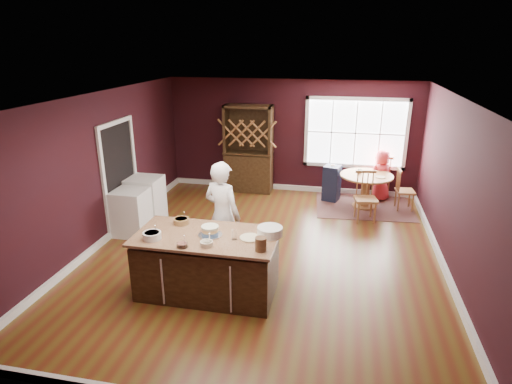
# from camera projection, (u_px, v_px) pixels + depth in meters

# --- Properties ---
(room_shell) EXTENTS (7.00, 7.00, 7.00)m
(room_shell) POSITION_uv_depth(u_px,v_px,m) (265.00, 180.00, 7.08)
(room_shell) COLOR #553E15
(room_shell) RESTS_ON ground
(window) EXTENTS (2.36, 0.10, 1.66)m
(window) POSITION_uv_depth(u_px,v_px,m) (356.00, 133.00, 9.94)
(window) COLOR white
(window) RESTS_ON room_shell
(doorway) EXTENTS (0.08, 1.26, 2.13)m
(doorway) POSITION_uv_depth(u_px,v_px,m) (120.00, 177.00, 8.30)
(doorway) COLOR white
(doorway) RESTS_ON room_shell
(kitchen_island) EXTENTS (2.03, 1.07, 0.92)m
(kitchen_island) POSITION_uv_depth(u_px,v_px,m) (207.00, 265.00, 6.23)
(kitchen_island) COLOR black
(kitchen_island) RESTS_ON ground
(dining_table) EXTENTS (1.15, 1.15, 0.75)m
(dining_table) POSITION_uv_depth(u_px,v_px,m) (366.00, 184.00, 9.45)
(dining_table) COLOR brown
(dining_table) RESTS_ON ground
(baker) EXTENTS (0.76, 0.63, 1.79)m
(baker) POSITION_uv_depth(u_px,v_px,m) (223.00, 216.00, 6.81)
(baker) COLOR white
(baker) RESTS_ON ground
(layer_cake) EXTENTS (0.35, 0.35, 0.14)m
(layer_cake) POSITION_uv_depth(u_px,v_px,m) (210.00, 231.00, 6.05)
(layer_cake) COLOR silver
(layer_cake) RESTS_ON kitchen_island
(bowl_blue) EXTENTS (0.26, 0.26, 0.10)m
(bowl_blue) POSITION_uv_depth(u_px,v_px,m) (152.00, 236.00, 5.94)
(bowl_blue) COLOR white
(bowl_blue) RESTS_ON kitchen_island
(bowl_yellow) EXTENTS (0.23, 0.23, 0.09)m
(bowl_yellow) POSITION_uv_depth(u_px,v_px,m) (181.00, 221.00, 6.44)
(bowl_yellow) COLOR #AC7E4E
(bowl_yellow) RESTS_ON kitchen_island
(bowl_pink) EXTENTS (0.16, 0.16, 0.06)m
(bowl_pink) POSITION_uv_depth(u_px,v_px,m) (182.00, 245.00, 5.71)
(bowl_pink) COLOR white
(bowl_pink) RESTS_ON kitchen_island
(bowl_olive) EXTENTS (0.18, 0.18, 0.07)m
(bowl_olive) POSITION_uv_depth(u_px,v_px,m) (207.00, 244.00, 5.74)
(bowl_olive) COLOR beige
(bowl_olive) RESTS_ON kitchen_island
(drinking_glass) EXTENTS (0.07, 0.07, 0.15)m
(drinking_glass) POSITION_uv_depth(u_px,v_px,m) (234.00, 235.00, 5.91)
(drinking_glass) COLOR silver
(drinking_glass) RESTS_ON kitchen_island
(dinner_plate) EXTENTS (0.29, 0.29, 0.02)m
(dinner_plate) POSITION_uv_depth(u_px,v_px,m) (250.00, 238.00, 5.97)
(dinner_plate) COLOR beige
(dinner_plate) RESTS_ON kitchen_island
(white_tub) EXTENTS (0.36, 0.36, 0.12)m
(white_tub) POSITION_uv_depth(u_px,v_px,m) (270.00, 231.00, 6.05)
(white_tub) COLOR silver
(white_tub) RESTS_ON kitchen_island
(stoneware_crock) EXTENTS (0.15, 0.15, 0.18)m
(stoneware_crock) POSITION_uv_depth(u_px,v_px,m) (261.00, 244.00, 5.59)
(stoneware_crock) COLOR brown
(stoneware_crock) RESTS_ON kitchen_island
(rug) EXTENTS (2.21, 1.77, 0.01)m
(rug) POSITION_uv_depth(u_px,v_px,m) (364.00, 206.00, 9.63)
(rug) COLOR brown
(rug) RESTS_ON ground
(chair_east) EXTENTS (0.42, 0.44, 0.94)m
(chair_east) POSITION_uv_depth(u_px,v_px,m) (405.00, 189.00, 9.32)
(chair_east) COLOR brown
(chair_east) RESTS_ON ground
(chair_south) EXTENTS (0.51, 0.49, 1.05)m
(chair_south) POSITION_uv_depth(u_px,v_px,m) (366.00, 197.00, 8.70)
(chair_south) COLOR brown
(chair_south) RESTS_ON ground
(chair_north) EXTENTS (0.46, 0.44, 1.03)m
(chair_north) POSITION_uv_depth(u_px,v_px,m) (381.00, 175.00, 10.14)
(chair_north) COLOR brown
(chair_north) RESTS_ON ground
(seated_woman) EXTENTS (0.70, 0.63, 1.19)m
(seated_woman) POSITION_uv_depth(u_px,v_px,m) (381.00, 176.00, 9.85)
(seated_woman) COLOR #DA313D
(seated_woman) RESTS_ON ground
(high_chair) EXTENTS (0.44, 0.44, 0.87)m
(high_chair) POSITION_uv_depth(u_px,v_px,m) (332.00, 182.00, 9.89)
(high_chair) COLOR black
(high_chair) RESTS_ON ground
(toddler) EXTENTS (0.18, 0.14, 0.26)m
(toddler) POSITION_uv_depth(u_px,v_px,m) (333.00, 166.00, 9.83)
(toddler) COLOR #8CA5BF
(toddler) RESTS_ON high_chair
(table_plate) EXTENTS (0.21, 0.21, 0.02)m
(table_plate) POSITION_uv_depth(u_px,v_px,m) (380.00, 177.00, 9.20)
(table_plate) COLOR beige
(table_plate) RESTS_ON dining_table
(table_cup) EXTENTS (0.13, 0.13, 0.09)m
(table_cup) POSITION_uv_depth(u_px,v_px,m) (360.00, 171.00, 9.49)
(table_cup) COLOR white
(table_cup) RESTS_ON dining_table
(hutch) EXTENTS (1.15, 0.48, 2.11)m
(hutch) POSITION_uv_depth(u_px,v_px,m) (249.00, 149.00, 10.34)
(hutch) COLOR #391F16
(hutch) RESTS_ON ground
(washer) EXTENTS (0.61, 0.59, 0.88)m
(washer) POSITION_uv_depth(u_px,v_px,m) (131.00, 212.00, 8.14)
(washer) COLOR white
(washer) RESTS_ON ground
(dryer) EXTENTS (0.64, 0.62, 0.94)m
(dryer) POSITION_uv_depth(u_px,v_px,m) (146.00, 200.00, 8.72)
(dryer) COLOR white
(dryer) RESTS_ON ground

